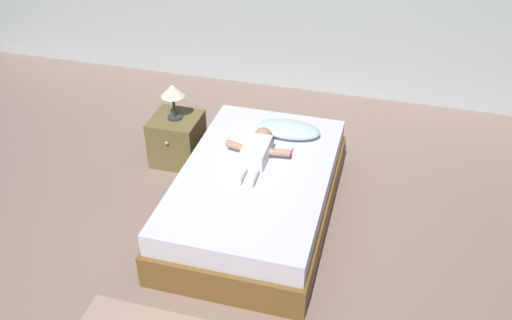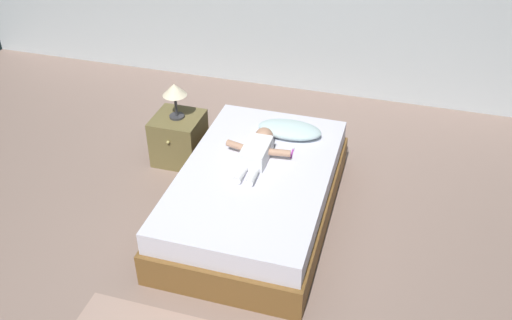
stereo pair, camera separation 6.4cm
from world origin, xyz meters
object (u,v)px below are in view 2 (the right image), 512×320
baby (257,151)px  toothbrush (292,152)px  bed (256,194)px  lamp (175,92)px  pillow (290,130)px  nightstand (179,138)px

baby → toothbrush: (0.26, 0.14, -0.06)m
bed → baby: bearing=103.1°
bed → lamp: lamp is taller
pillow → lamp: (-1.05, 0.02, 0.20)m
bed → nightstand: (-0.92, 0.59, 0.00)m
pillow → nightstand: size_ratio=1.19×
toothbrush → lamp: (-1.14, 0.28, 0.25)m
baby → nightstand: size_ratio=1.45×
bed → nightstand: bearing=147.2°
baby → nightstand: (-0.88, 0.42, -0.30)m
bed → pillow: 0.65m
toothbrush → pillow: bearing=108.2°
bed → lamp: size_ratio=5.78×
nightstand → pillow: bearing=-1.2°
toothbrush → nightstand: bearing=166.2°
baby → toothbrush: baby is taller
pillow → nightstand: 1.09m
lamp → baby: bearing=-25.6°
bed → pillow: bearing=77.0°
nightstand → bed: bearing=-32.8°
pillow → bed: bearing=-103.0°
toothbrush → baby: bearing=-151.3°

